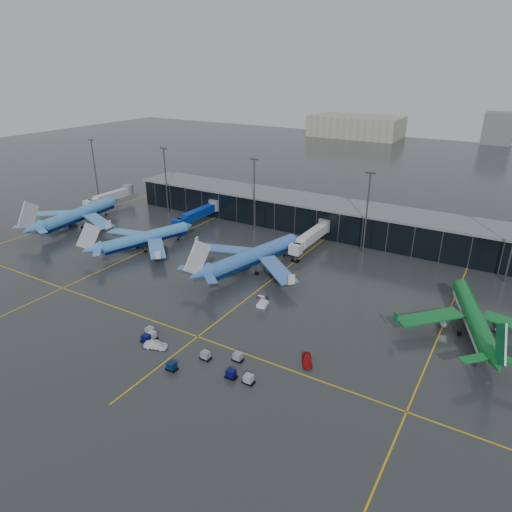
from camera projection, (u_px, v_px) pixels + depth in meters
The scene contains 14 objects.
ground at pixel (203, 297), 115.91m from camera, with size 600.00×600.00×0.00m, color #282B2D.
terminal_pier at pixel (308, 213), 162.63m from camera, with size 142.00×17.00×10.70m.
jet_bridges at pixel (197, 214), 164.60m from camera, with size 94.00×27.50×7.20m.
flood_masts at pixel (307, 201), 147.51m from camera, with size 203.00×0.50×25.50m.
distant_hangars at pixel (510, 138), 301.56m from camera, with size 260.00×71.00×22.00m.
taxi_lines at pixel (258, 290), 119.52m from camera, with size 220.00×120.00×0.02m.
airliner_klm_west at pixel (78, 207), 163.94m from camera, with size 39.95×45.50×13.98m, color #4592E3, non-canonical shape.
airliner_arkefly at pixel (145, 231), 143.71m from camera, with size 34.80×39.64×12.18m, color #4391DD, non-canonical shape.
airliner_klm_near at pixel (254, 247), 128.99m from camera, with size 39.45×44.93×13.81m, color #3E73CD, non-canonical shape.
airliner_aer_lingus at pixel (476, 307), 98.75m from camera, with size 35.31×40.21×12.36m, color #0D6F29, non-canonical shape.
baggage_carts at pixel (191, 354), 92.24m from camera, with size 29.45×10.68×1.70m.
mobile_airstair at pixel (263, 303), 111.78m from camera, with size 2.76×3.55×3.45m.
service_van_red at pixel (307, 360), 90.26m from camera, with size 1.87×4.64×1.58m, color #AD0D11.
service_van_white at pixel (156, 345), 95.07m from camera, with size 1.68×4.83×1.59m, color silver.
Camera 1 is at (64.49, -80.78, 55.19)m, focal length 32.00 mm.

